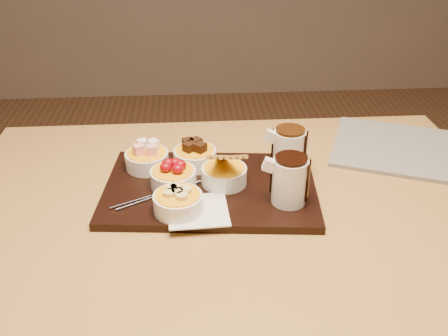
{
  "coord_description": "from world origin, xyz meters",
  "views": [
    {
      "loc": [
        -0.08,
        -0.9,
        1.35
      ],
      "look_at": [
        -0.02,
        0.03,
        0.81
      ],
      "focal_mm": 40.0,
      "sensor_mm": 36.0,
      "label": 1
    }
  ],
  "objects": [
    {
      "name": "napkin",
      "position": [
        -0.08,
        -0.07,
        0.77
      ],
      "size": [
        0.13,
        0.13,
        0.0
      ],
      "primitive_type": "cube",
      "rotation": [
        0.0,
        0.0,
        0.05
      ],
      "color": "white",
      "rests_on": "serving_board"
    },
    {
      "name": "bowl_biscotti",
      "position": [
        -0.02,
        0.04,
        0.79
      ],
      "size": [
        0.1,
        0.1,
        0.04
      ],
      "primitive_type": "cylinder",
      "color": "white",
      "rests_on": "serving_board"
    },
    {
      "name": "bowl_bananas",
      "position": [
        -0.12,
        -0.06,
        0.79
      ],
      "size": [
        0.1,
        0.1,
        0.04
      ],
      "primitive_type": "cylinder",
      "color": "white",
      "rests_on": "serving_board"
    },
    {
      "name": "serving_board",
      "position": [
        -0.05,
        0.03,
        0.76
      ],
      "size": [
        0.49,
        0.34,
        0.02
      ],
      "primitive_type": "cube",
      "rotation": [
        0.0,
        0.0,
        -0.09
      ],
      "color": "black",
      "rests_on": "dining_table"
    },
    {
      "name": "bowl_cake",
      "position": [
        -0.08,
        0.12,
        0.79
      ],
      "size": [
        0.1,
        0.1,
        0.04
      ],
      "primitive_type": "cylinder",
      "color": "white",
      "rests_on": "serving_board"
    },
    {
      "name": "bowl_marshmallows",
      "position": [
        -0.19,
        0.12,
        0.79
      ],
      "size": [
        0.1,
        0.1,
        0.04
      ],
      "primitive_type": "cylinder",
      "color": "white",
      "rests_on": "serving_board"
    },
    {
      "name": "pitcher_dark_chocolate",
      "position": [
        0.11,
        -0.04,
        0.82
      ],
      "size": [
        0.08,
        0.08,
        0.1
      ],
      "primitive_type": "cylinder",
      "rotation": [
        0.0,
        0.0,
        -0.09
      ],
      "color": "silver",
      "rests_on": "serving_board"
    },
    {
      "name": "fondue_skewers",
      "position": [
        -0.14,
        0.01,
        0.77
      ],
      "size": [
        0.14,
        0.25,
        0.01
      ],
      "primitive_type": null,
      "rotation": [
        0.0,
        0.0,
        -1.1
      ],
      "color": "silver",
      "rests_on": "serving_board"
    },
    {
      "name": "pitcher_milk_chocolate",
      "position": [
        0.13,
        0.08,
        0.82
      ],
      "size": [
        0.08,
        0.08,
        0.1
      ],
      "primitive_type": "cylinder",
      "rotation": [
        0.0,
        0.0,
        -0.09
      ],
      "color": "silver",
      "rests_on": "serving_board"
    },
    {
      "name": "bowl_strawberries",
      "position": [
        -0.13,
        0.03,
        0.79
      ],
      "size": [
        0.1,
        0.1,
        0.04
      ],
      "primitive_type": "cylinder",
      "color": "white",
      "rests_on": "serving_board"
    },
    {
      "name": "newspaper",
      "position": [
        0.46,
        0.19,
        0.76
      ],
      "size": [
        0.43,
        0.4,
        0.01
      ],
      "primitive_type": "cube",
      "rotation": [
        0.0,
        0.0,
        -0.39
      ],
      "color": "beige",
      "rests_on": "dining_table"
    },
    {
      "name": "dining_table",
      "position": [
        0.0,
        0.0,
        0.65
      ],
      "size": [
        1.2,
        0.8,
        0.75
      ],
      "color": "#B28442",
      "rests_on": "ground"
    }
  ]
}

